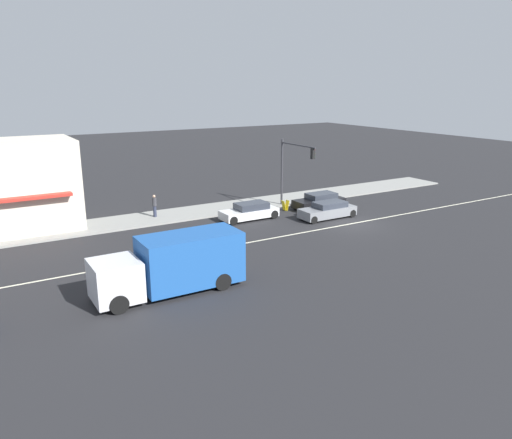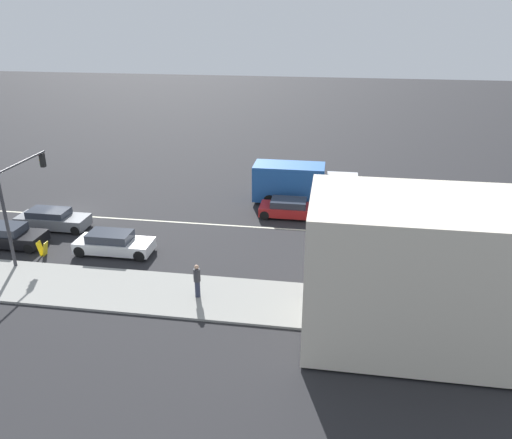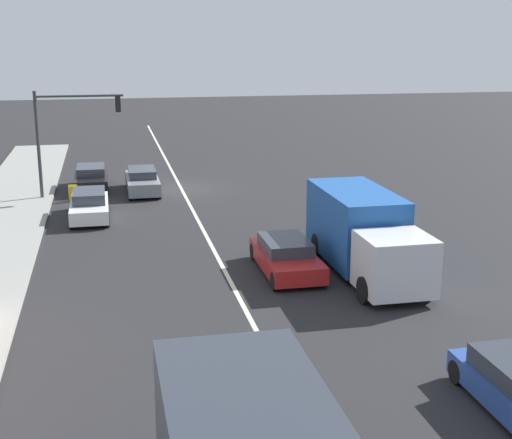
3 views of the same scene
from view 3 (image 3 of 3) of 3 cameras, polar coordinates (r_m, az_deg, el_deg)
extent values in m
plane|color=#232326|center=(23.89, -1.37, -6.27)|extent=(160.00, 160.00, 0.00)
cube|color=beige|center=(41.05, -6.02, 2.51)|extent=(0.16, 60.00, 0.01)
cylinder|color=#333338|center=(39.18, -17.02, 5.72)|extent=(0.18, 0.18, 5.60)
cylinder|color=#333338|center=(38.77, -13.94, 9.57)|extent=(4.50, 0.12, 0.12)
cube|color=black|center=(38.79, -10.99, 9.06)|extent=(0.28, 0.24, 0.84)
sphere|color=red|center=(38.90, -11.01, 9.47)|extent=(0.18, 0.18, 0.18)
sphere|color=gold|center=(38.92, -10.99, 9.08)|extent=(0.18, 0.18, 0.18)
sphere|color=green|center=(38.95, -10.97, 8.68)|extent=(0.18, 0.18, 0.18)
cube|color=yellow|center=(38.96, -14.42, 2.12)|extent=(0.45, 0.21, 0.84)
cube|color=yellow|center=(38.64, -14.44, 2.02)|extent=(0.45, 0.21, 0.84)
cube|color=silver|center=(23.84, 11.05, -3.48)|extent=(2.28, 2.20, 1.90)
cube|color=#1E519E|center=(27.18, 7.95, -0.35)|extent=(2.40, 5.10, 2.60)
cylinder|color=black|center=(24.34, 13.49, -5.16)|extent=(0.28, 0.90, 0.90)
cylinder|color=black|center=(23.52, 8.71, -5.61)|extent=(0.28, 0.90, 0.90)
cylinder|color=black|center=(28.97, 9.06, -1.76)|extent=(0.28, 0.90, 0.90)
cylinder|color=black|center=(28.29, 4.96, -2.03)|extent=(0.28, 0.90, 0.90)
cube|color=slate|center=(40.18, -9.07, 2.90)|extent=(1.72, 4.59, 0.70)
cube|color=#2D333D|center=(40.29, -9.12, 3.75)|extent=(1.46, 2.52, 0.43)
cylinder|color=black|center=(38.40, -7.77, 2.08)|extent=(0.22, 0.60, 0.60)
cylinder|color=black|center=(38.33, -10.03, 1.97)|extent=(0.22, 0.60, 0.60)
cylinder|color=black|center=(42.12, -8.17, 3.17)|extent=(0.22, 0.60, 0.60)
cylinder|color=black|center=(42.05, -10.23, 3.06)|extent=(0.22, 0.60, 0.60)
cube|color=silver|center=(34.84, -13.17, 0.89)|extent=(1.75, 4.48, 0.63)
cube|color=#2D333D|center=(34.94, -13.22, 1.87)|extent=(1.49, 2.47, 0.49)
cylinder|color=black|center=(33.12, -11.85, -0.03)|extent=(0.22, 0.68, 0.68)
cylinder|color=black|center=(33.16, -14.54, -0.17)|extent=(0.22, 0.68, 0.68)
cylinder|color=black|center=(36.62, -11.90, 1.35)|extent=(0.22, 0.68, 0.68)
cylinder|color=black|center=(36.66, -14.33, 1.22)|extent=(0.22, 0.68, 0.68)
cube|color=#AD1E1E|center=(26.23, 2.46, -3.24)|extent=(1.90, 4.38, 0.61)
cube|color=#2D333D|center=(26.27, 2.35, -2.00)|extent=(1.61, 2.41, 0.44)
cylinder|color=black|center=(24.89, 5.37, -4.68)|extent=(0.22, 0.65, 0.65)
cylinder|color=black|center=(24.45, 1.55, -4.97)|extent=(0.22, 0.65, 0.65)
cylinder|color=black|center=(28.12, 3.24, -2.37)|extent=(0.22, 0.65, 0.65)
cylinder|color=black|center=(27.73, -0.15, -2.59)|extent=(0.22, 0.65, 0.65)
cube|color=black|center=(41.48, -13.04, 3.04)|extent=(1.80, 4.41, 0.67)
cube|color=#2D333D|center=(41.59, -13.08, 3.87)|extent=(1.53, 2.42, 0.47)
cylinder|color=black|center=(39.73, -11.90, 2.32)|extent=(0.22, 0.60, 0.60)
cylinder|color=black|center=(39.77, -14.21, 2.19)|extent=(0.22, 0.60, 0.60)
cylinder|color=black|center=(43.28, -11.94, 3.30)|extent=(0.22, 0.60, 0.60)
cylinder|color=black|center=(43.32, -14.05, 3.19)|extent=(0.22, 0.60, 0.60)
cylinder|color=black|center=(19.63, 19.79, -11.00)|extent=(0.22, 0.61, 0.61)
cylinder|color=black|center=(18.92, 15.82, -11.66)|extent=(0.22, 0.61, 0.61)
camera|label=1|loc=(34.84, 53.49, 11.61)|focal=35.00mm
camera|label=2|loc=(33.85, -64.28, 14.66)|focal=35.00mm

